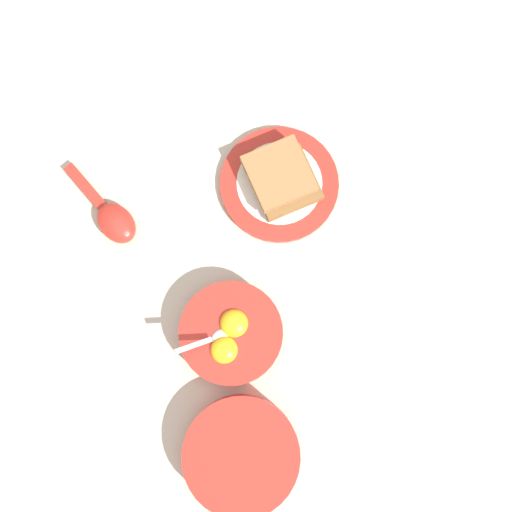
{
  "coord_description": "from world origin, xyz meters",
  "views": [
    {
      "loc": [
        -0.06,
        0.13,
        0.88
      ],
      "look_at": [
        -0.14,
        0.0,
        0.02
      ],
      "focal_mm": 42.0,
      "sensor_mm": 36.0,
      "label": 1
    }
  ],
  "objects": [
    {
      "name": "congee_bowl",
      "position": [
        0.02,
        0.23,
        0.03
      ],
      "size": [
        0.16,
        0.16,
        0.05
      ],
      "color": "red",
      "rests_on": "ground_plane"
    },
    {
      "name": "soup_spoon",
      "position": [
        0.02,
        -0.16,
        0.01
      ],
      "size": [
        0.06,
        0.16,
        0.03
      ],
      "color": "red",
      "rests_on": "ground_plane"
    },
    {
      "name": "toast_plate",
      "position": [
        -0.23,
        -0.08,
        0.01
      ],
      "size": [
        0.18,
        0.18,
        0.01
      ],
      "color": "red",
      "rests_on": "ground_plane"
    },
    {
      "name": "ground_plane",
      "position": [
        0.0,
        0.0,
        0.0
      ],
      "size": [
        3.0,
        3.0,
        0.0
      ],
      "primitive_type": "plane",
      "color": "beige"
    },
    {
      "name": "toast_sandwich",
      "position": [
        -0.23,
        -0.08,
        0.03
      ],
      "size": [
        0.1,
        0.11,
        0.03
      ],
      "color": "brown",
      "rests_on": "toast_plate"
    },
    {
      "name": "egg_bowl",
      "position": [
        -0.05,
        0.08,
        0.02
      ],
      "size": [
        0.15,
        0.15,
        0.07
      ],
      "color": "red",
      "rests_on": "ground_plane"
    }
  ]
}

